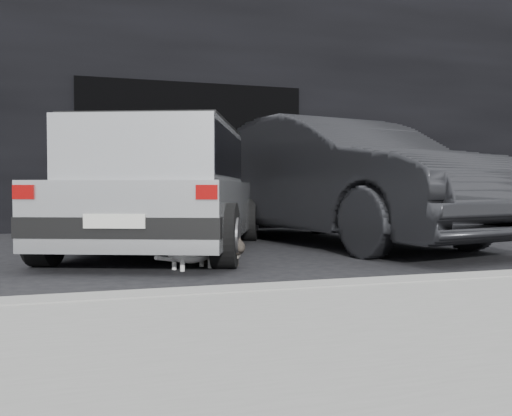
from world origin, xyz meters
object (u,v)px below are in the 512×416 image
object	(u,v)px
cat_siamese	(223,251)
silver_hatchback	(165,183)
second_car	(340,180)
cat_white	(196,249)

from	to	relation	value
cat_siamese	silver_hatchback	bearing A→B (deg)	-91.82
silver_hatchback	second_car	xyz separation A→B (m)	(2.37, 0.28, 0.04)
silver_hatchback	cat_white	size ratio (longest dim) A/B	6.11
silver_hatchback	cat_siamese	size ratio (longest dim) A/B	5.19
second_car	cat_white	world-z (taller)	second_car
second_car	cat_white	xyz separation A→B (m)	(-2.32, -1.76, -0.67)
second_car	cat_siamese	distance (m)	2.69
second_car	cat_siamese	bearing A→B (deg)	-153.30
second_car	cat_siamese	world-z (taller)	second_car
cat_siamese	cat_white	size ratio (longest dim) A/B	1.18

